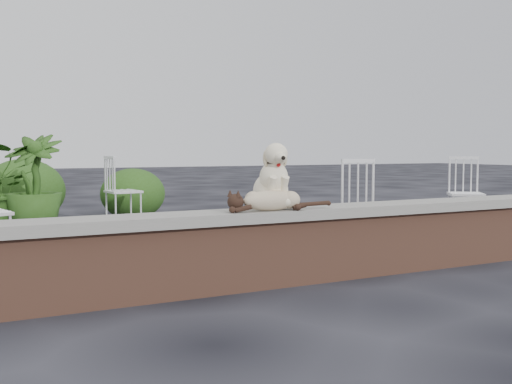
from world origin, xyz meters
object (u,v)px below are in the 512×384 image
chair_c (347,205)px  chair_d (466,193)px  potted_plant_b (34,184)px  cat (271,199)px  dog (271,175)px  chair_e (123,190)px

chair_c → chair_d: (2.41, 0.71, 0.00)m
chair_c → chair_d: size_ratio=1.00×
potted_plant_b → cat: bearing=-74.6°
dog → chair_d: size_ratio=0.54×
chair_e → chair_d: bearing=-129.6°
cat → chair_c: bearing=43.3°
potted_plant_b → dog: bearing=-73.0°
chair_c → chair_d: same height
cat → chair_e: 4.40m
chair_c → chair_d: bearing=-159.8°
chair_d → potted_plant_b: 5.49m
chair_d → potted_plant_b: bearing=-167.5°
dog → potted_plant_b: potted_plant_b is taller
dog → chair_d: (3.84, 1.68, -0.37)m
chair_d → chair_e: size_ratio=1.00×
chair_e → potted_plant_b: potted_plant_b is taller
chair_c → potted_plant_b: size_ratio=0.77×
chair_c → chair_e: (-1.40, 3.28, 0.00)m
cat → chair_e: bearing=95.4°
chair_c → potted_plant_b: (-2.62, 2.91, 0.14)m
cat → chair_c: chair_c is taller
cat → chair_d: 4.33m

